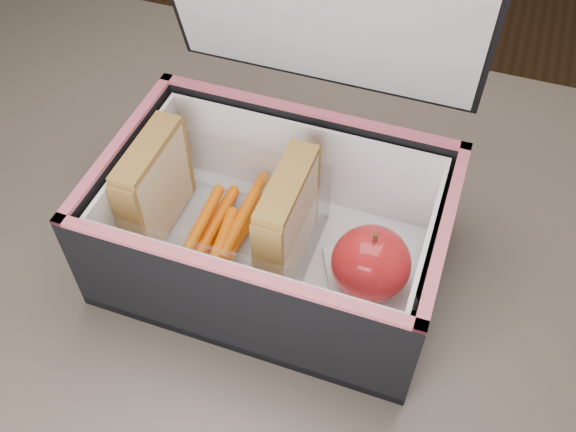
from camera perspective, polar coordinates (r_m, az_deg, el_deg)
name	(u,v)px	position (r m, az deg, el deg)	size (l,w,h in m)	color
kitchen_table	(268,333)	(0.68, -1.83, -10.32)	(1.20, 0.80, 0.75)	#51473D
lunch_bag	(275,218)	(0.57, -1.14, -0.14)	(0.30, 0.25, 0.30)	black
plastic_tub	(221,216)	(0.59, -5.98, -0.04)	(0.17, 0.12, 0.07)	white
sandwich_left	(155,186)	(0.60, -11.76, 2.62)	(0.03, 0.09, 0.10)	#C8B086
sandwich_right	(287,221)	(0.56, -0.06, -0.43)	(0.03, 0.09, 0.11)	#C8B086
carrot_sticks	(227,228)	(0.61, -5.46, -1.03)	(0.05, 0.15, 0.03)	#E45300
paper_napkin	(369,279)	(0.59, 7.22, -5.57)	(0.08, 0.08, 0.01)	white
red_apple	(371,263)	(0.56, 7.38, -4.18)	(0.08, 0.08, 0.07)	maroon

